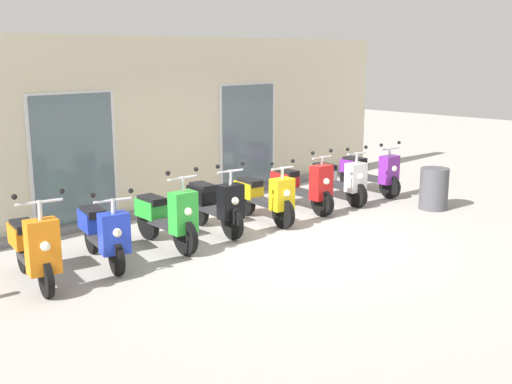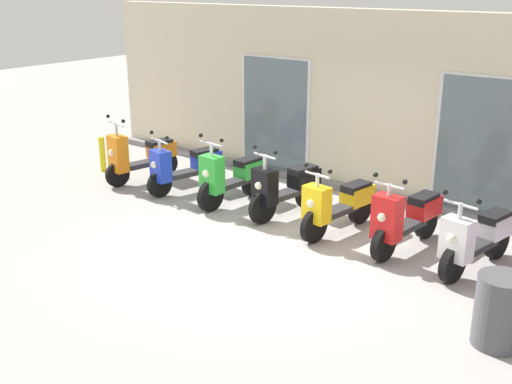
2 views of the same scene
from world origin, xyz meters
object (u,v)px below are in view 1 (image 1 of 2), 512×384
Objects in this scene: scooter_red at (302,186)px; scooter_black at (215,203)px; scooter_orange at (33,247)px; scooter_yellow at (264,196)px; trash_bin at (434,189)px; scooter_white at (338,180)px; scooter_green at (167,216)px; scooter_purple at (370,172)px; scooter_blue at (103,231)px.

scooter_black is at bearing 178.16° from scooter_red.
scooter_black is at bearing 3.09° from scooter_orange.
scooter_black is 0.98× the size of scooter_yellow.
scooter_yellow reaches higher than trash_bin.
scooter_white is (1.03, -0.05, -0.02)m from scooter_red.
scooter_green reaches higher than scooter_red.
scooter_red is 2.50m from trash_bin.
scooter_purple is at bearing -1.73° from scooter_white.
scooter_red is (4.28, 0.00, -0.00)m from scooter_blue.
scooter_orange is 0.98× the size of scooter_black.
scooter_black is (3.23, 0.17, -0.01)m from scooter_orange.
scooter_orange is at bearing -178.86° from scooter_red.
scooter_blue is at bearing 164.57° from trash_bin.
scooter_orange is 3.24m from scooter_black.
scooter_black reaches higher than scooter_red.
scooter_orange reaches higher than scooter_white.
scooter_blue is at bearing -179.95° from scooter_red.
scooter_purple is at bearing -2.08° from scooter_black.
trash_bin is (6.12, -1.69, -0.08)m from scooter_blue.
scooter_orange is 6.38m from scooter_white.
scooter_black reaches higher than scooter_yellow.
scooter_yellow is (1.04, -0.11, -0.04)m from scooter_black.
scooter_orange is 0.95× the size of scooter_yellow.
scooter_green is 1.07m from scooter_black.
scooter_black is 2.12m from scooter_red.
scooter_blue is at bearing 5.47° from scooter_orange.
trash_bin is at bearing -98.06° from scooter_purple.
scooter_black is 4.33m from trash_bin.
scooter_black reaches higher than scooter_white.
scooter_yellow is (4.28, 0.07, -0.05)m from scooter_orange.
scooter_red reaches higher than scooter_white.
scooter_green reaches higher than scooter_yellow.
scooter_blue is 3.21m from scooter_yellow.
scooter_purple is (3.14, -0.05, 0.01)m from scooter_yellow.
scooter_yellow is at bearing 0.91° from scooter_orange.
scooter_green reaches higher than scooter_blue.
scooter_red is at bearing 2.04° from scooter_yellow.
scooter_black is 2.00× the size of trash_bin.
scooter_white is at bearing -2.94° from scooter_red.
scooter_orange is at bearing -179.52° from scooter_white.
trash_bin is at bearing -12.44° from scooter_orange.
scooter_yellow is 2.05× the size of trash_bin.
scooter_yellow reaches higher than scooter_purple.
scooter_green is 0.97× the size of scooter_red.
trash_bin is (7.19, -1.59, -0.12)m from scooter_orange.
scooter_black is 3.15m from scooter_white.
scooter_white is at bearing -0.45° from scooter_green.
scooter_red reaches higher than scooter_purple.
scooter_black is 1.05m from scooter_yellow.
scooter_orange is 7.42m from scooter_purple.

